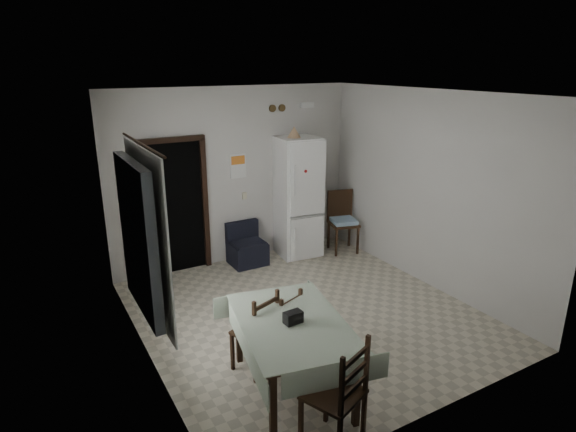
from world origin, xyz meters
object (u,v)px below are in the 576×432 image
at_px(corner_chair, 343,222).
at_px(dining_chair_near_head, 333,392).
at_px(dining_chair_far_right, 280,325).
at_px(dining_table, 292,356).
at_px(navy_seat, 247,244).
at_px(dining_chair_far_left, 255,330).
at_px(fridge, 297,197).

distance_m(corner_chair, dining_chair_near_head, 4.63).
relative_size(corner_chair, dining_chair_far_right, 1.24).
relative_size(corner_chair, dining_table, 0.70).
xyz_separation_m(navy_seat, dining_chair_far_left, (-1.17, -2.69, 0.13)).
xyz_separation_m(corner_chair, dining_chair_near_head, (-2.80, -3.69, -0.00)).
height_order(dining_table, dining_chair_far_right, dining_chair_far_right).
xyz_separation_m(dining_chair_far_left, dining_chair_near_head, (0.10, -1.33, 0.06)).
distance_m(dining_chair_far_left, dining_chair_far_right, 0.33).
relative_size(navy_seat, corner_chair, 0.64).
xyz_separation_m(fridge, dining_table, (-1.97, -3.21, -0.63)).
distance_m(fridge, corner_chair, 0.97).
bearing_deg(dining_chair_far_right, dining_chair_near_head, 60.49).
height_order(fridge, dining_chair_far_left, fridge).
bearing_deg(navy_seat, dining_table, -107.20).
height_order(navy_seat, corner_chair, corner_chair).
height_order(dining_table, dining_chair_near_head, dining_chair_near_head).
bearing_deg(corner_chair, dining_table, -118.78).
bearing_deg(dining_table, dining_chair_far_right, 84.66).
xyz_separation_m(fridge, dining_chair_far_left, (-2.14, -2.69, -0.55)).
bearing_deg(dining_chair_far_right, navy_seat, -127.67).
height_order(fridge, dining_chair_far_right, fridge).
bearing_deg(navy_seat, fridge, 0.27).
xyz_separation_m(corner_chair, dining_chair_far_right, (-2.57, -2.33, -0.10)).
height_order(fridge, corner_chair, fridge).
distance_m(navy_seat, corner_chair, 1.77).
relative_size(fridge, dining_table, 1.34).
height_order(fridge, navy_seat, fridge).
distance_m(dining_chair_far_right, dining_chair_near_head, 1.38).
bearing_deg(dining_chair_near_head, corner_chair, -149.06).
height_order(navy_seat, dining_chair_near_head, dining_chair_near_head).
distance_m(dining_table, dining_chair_far_left, 0.55).
bearing_deg(fridge, dining_chair_near_head, -110.67).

